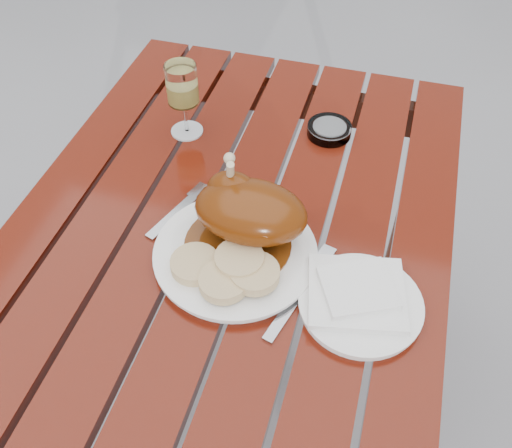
{
  "coord_description": "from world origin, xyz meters",
  "views": [
    {
      "loc": [
        0.24,
        -0.64,
        1.52
      ],
      "look_at": [
        0.06,
        0.01,
        0.78
      ],
      "focal_mm": 40.0,
      "sensor_mm": 36.0,
      "label": 1
    }
  ],
  "objects_px": {
    "ashtray": "(329,130)",
    "dinner_plate": "(235,254)",
    "wine_glass": "(184,100)",
    "side_plate": "(360,305)",
    "table": "(231,342)"
  },
  "relations": [
    {
      "from": "ashtray",
      "to": "table",
      "type": "bearing_deg",
      "value": -110.53
    },
    {
      "from": "table",
      "to": "wine_glass",
      "type": "xyz_separation_m",
      "value": [
        -0.17,
        0.26,
        0.46
      ]
    },
    {
      "from": "dinner_plate",
      "to": "ashtray",
      "type": "distance_m",
      "value": 0.39
    },
    {
      "from": "dinner_plate",
      "to": "side_plate",
      "type": "bearing_deg",
      "value": -11.09
    },
    {
      "from": "dinner_plate",
      "to": "wine_glass",
      "type": "distance_m",
      "value": 0.38
    },
    {
      "from": "dinner_plate",
      "to": "wine_glass",
      "type": "height_order",
      "value": "wine_glass"
    },
    {
      "from": "ashtray",
      "to": "dinner_plate",
      "type": "bearing_deg",
      "value": -103.36
    },
    {
      "from": "wine_glass",
      "to": "ashtray",
      "type": "bearing_deg",
      "value": 14.28
    },
    {
      "from": "wine_glass",
      "to": "side_plate",
      "type": "distance_m",
      "value": 0.56
    },
    {
      "from": "table",
      "to": "side_plate",
      "type": "bearing_deg",
      "value": -19.15
    },
    {
      "from": "side_plate",
      "to": "dinner_plate",
      "type": "bearing_deg",
      "value": 168.91
    },
    {
      "from": "table",
      "to": "wine_glass",
      "type": "distance_m",
      "value": 0.55
    },
    {
      "from": "dinner_plate",
      "to": "wine_glass",
      "type": "bearing_deg",
      "value": 123.91
    },
    {
      "from": "ashtray",
      "to": "side_plate",
      "type": "bearing_deg",
      "value": -72.48
    },
    {
      "from": "table",
      "to": "ashtray",
      "type": "bearing_deg",
      "value": 69.47
    }
  ]
}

